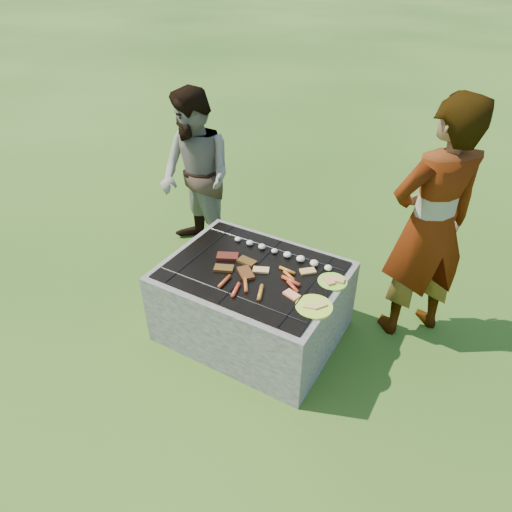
% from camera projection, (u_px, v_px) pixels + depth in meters
% --- Properties ---
extents(lawn, '(60.00, 60.00, 0.00)m').
position_uv_depth(lawn, '(253.00, 330.00, 3.68)').
color(lawn, '#1E4110').
rests_on(lawn, ground).
extents(fire_pit, '(1.30, 1.00, 0.62)m').
position_uv_depth(fire_pit, '(253.00, 304.00, 3.52)').
color(fire_pit, gray).
rests_on(fire_pit, ground).
extents(mushrooms, '(0.83, 0.06, 0.04)m').
position_uv_depth(mushrooms, '(286.00, 254.00, 3.46)').
color(mushrooms, white).
rests_on(mushrooms, fire_pit).
extents(pork_slabs, '(0.41, 0.28, 0.02)m').
position_uv_depth(pork_slabs, '(236.00, 264.00, 3.37)').
color(pork_slabs, maroon).
rests_on(pork_slabs, fire_pit).
extents(sausages, '(0.52, 0.47, 0.03)m').
position_uv_depth(sausages, '(263.00, 284.00, 3.18)').
color(sausages, orange).
rests_on(sausages, fire_pit).
extents(bread_on_grate, '(0.45, 0.41, 0.02)m').
position_uv_depth(bread_on_grate, '(285.00, 278.00, 3.24)').
color(bread_on_grate, '#ECB279').
rests_on(bread_on_grate, fire_pit).
extents(plate_far, '(0.25, 0.25, 0.03)m').
position_uv_depth(plate_far, '(333.00, 281.00, 3.22)').
color(plate_far, '#BDD934').
rests_on(plate_far, fire_pit).
extents(plate_near, '(0.31, 0.31, 0.03)m').
position_uv_depth(plate_near, '(314.00, 307.00, 3.00)').
color(plate_near, '#FBED3C').
rests_on(plate_near, fire_pit).
extents(cook, '(0.80, 0.80, 1.87)m').
position_uv_depth(cook, '(430.00, 226.00, 3.21)').
color(cook, gray).
rests_on(cook, ground).
extents(bystander, '(0.94, 0.84, 1.60)m').
position_uv_depth(bystander, '(196.00, 177.00, 4.21)').
color(bystander, '#A8968C').
rests_on(bystander, ground).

